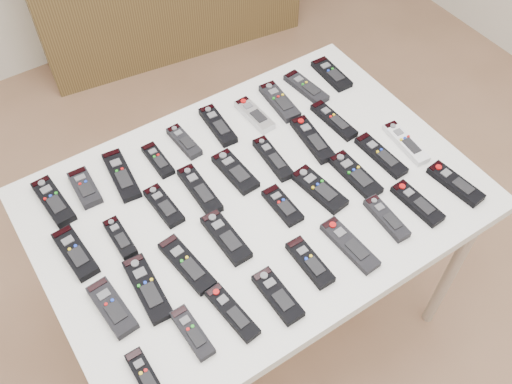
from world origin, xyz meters
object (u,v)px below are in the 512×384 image
remote_2 (121,175)px  remote_23 (319,189)px  remote_30 (278,296)px  remote_20 (187,264)px  remote_1 (85,188)px  remote_28 (192,333)px  remote_26 (406,143)px  remote_8 (306,88)px  remote_32 (350,245)px  remote_17 (334,120)px  remote_18 (112,308)px  remote_14 (235,172)px  remote_16 (312,139)px  remote_13 (200,190)px  remote_25 (381,155)px  remote_9 (331,74)px  remote_27 (146,376)px  remote_21 (226,237)px  remote_5 (218,125)px  remote_24 (355,175)px  remote_22 (282,205)px  remote_33 (387,218)px  remote_7 (279,102)px  remote_35 (455,184)px  remote_0 (53,201)px  remote_31 (310,262)px  remote_29 (232,312)px  remote_11 (120,238)px  table (256,208)px  remote_12 (164,206)px  remote_34 (417,203)px  remote_10 (75,253)px  remote_15 (273,159)px  remote_6 (254,115)px  remote_3 (158,160)px  remote_4 (184,142)px

remote_2 → remote_23: 0.59m
remote_30 → remote_20: bearing=124.2°
remote_1 → remote_28: bearing=-83.7°
remote_26 → remote_30: 0.67m
remote_8 → remote_32: size_ratio=0.94×
remote_17 → remote_18: remote_18 is taller
remote_14 → remote_16: 0.27m
remote_26 → remote_28: same height
remote_13 → remote_25: 0.56m
remote_9 → remote_18: (-1.01, -0.40, 0.00)m
remote_27 → remote_28: same height
remote_16 → remote_21: size_ratio=1.09×
remote_5 → remote_32: size_ratio=0.94×
remote_24 → remote_28: remote_28 is taller
remote_18 → remote_22: 0.54m
remote_17 → remote_30: remote_30 is taller
remote_16 → remote_32: remote_16 is taller
remote_9 → remote_33: 0.62m
remote_20 → remote_21: size_ratio=1.08×
remote_7 → remote_35: bearing=-63.8°
remote_0 → remote_31: remote_0 is taller
remote_7 → remote_20: (-0.56, -0.38, -0.00)m
remote_17 → remote_28: bearing=-155.3°
remote_20 → remote_35: 0.82m
remote_25 → remote_29: same height
remote_1 → remote_11: size_ratio=1.02×
remote_11 → remote_14: (0.39, 0.03, 0.00)m
remote_1 → remote_23: remote_1 is taller
table → remote_8: 0.49m
remote_12 → remote_29: size_ratio=0.89×
remote_22 → remote_34: 0.39m
remote_23 → remote_31: same height
remote_9 → remote_10: (-1.02, -0.20, 0.00)m
remote_9 → remote_10: size_ratio=0.96×
remote_13 → remote_24: (0.42, -0.20, -0.00)m
remote_12 → remote_14: remote_14 is taller
remote_15 → remote_34: 0.44m
remote_6 → remote_15: (-0.06, -0.19, 0.00)m
remote_21 → remote_30: same height
remote_2 → remote_21: remote_21 is taller
remote_15 → remote_30: 0.46m
remote_10 → remote_26: 1.03m
remote_3 → remote_7: 0.46m
remote_17 → remote_21: (-0.53, -0.19, 0.00)m
remote_16 → remote_32: size_ratio=1.03×
remote_15 → remote_29: (-0.37, -0.37, -0.00)m
remote_4 → remote_6: 0.25m
remote_21 → remote_26: bearing=-2.0°
remote_10 → remote_12: bearing=-1.5°
remote_23 → remote_28: 0.56m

